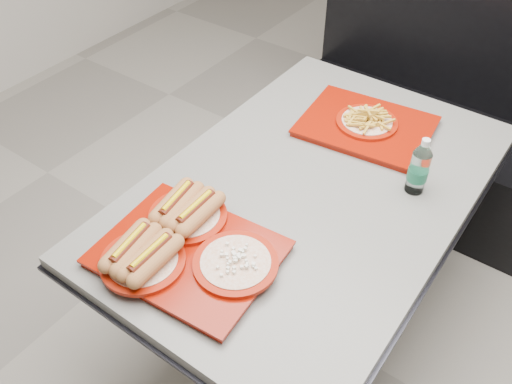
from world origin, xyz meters
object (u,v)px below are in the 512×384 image
Objects in this scene: diner_table at (307,221)px; water_bottle at (419,169)px; booth_bench at (425,116)px; tray_far at (367,123)px; tray_near at (183,244)px.

water_bottle reaches higher than diner_table.
water_bottle is at bearing -73.51° from booth_bench.
tray_far is 2.47× the size of water_bottle.
tray_far is 0.34m from water_bottle.
water_bottle is at bearing -36.44° from tray_far.
tray_near is at bearing -123.40° from water_bottle.
tray_near is 2.56× the size of water_bottle.
tray_near is 0.74m from water_bottle.
booth_bench is at bearing 90.00° from diner_table.
tray_far is (0.00, 0.37, 0.19)m from diner_table.
tray_far is at bearing 80.44° from tray_near.
booth_bench is 1.60m from tray_near.
water_bottle is (0.41, 0.62, 0.05)m from tray_near.
tray_near is (-0.13, -0.45, 0.20)m from diner_table.
tray_near reaches higher than diner_table.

